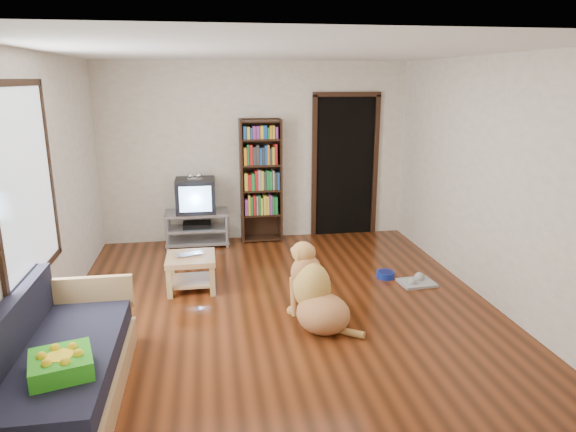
{
  "coord_description": "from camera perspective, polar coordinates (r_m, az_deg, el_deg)",
  "views": [
    {
      "loc": [
        -0.72,
        -5.01,
        2.35
      ],
      "look_at": [
        0.13,
        0.33,
        0.9
      ],
      "focal_mm": 32.0,
      "sensor_mm": 36.0,
      "label": 1
    }
  ],
  "objects": [
    {
      "name": "ground",
      "position": [
        5.58,
        -0.81,
        -9.88
      ],
      "size": [
        5.0,
        5.0,
        0.0
      ],
      "primitive_type": "plane",
      "color": "#5E2810",
      "rests_on": "ground"
    },
    {
      "name": "ceiling",
      "position": [
        5.07,
        -0.92,
        17.83
      ],
      "size": [
        5.0,
        5.0,
        0.0
      ],
      "primitive_type": "plane",
      "rotation": [
        3.14,
        0.0,
        0.0
      ],
      "color": "white",
      "rests_on": "ground"
    },
    {
      "name": "wall_back",
      "position": [
        7.62,
        -3.57,
        7.06
      ],
      "size": [
        4.5,
        0.0,
        4.5
      ],
      "primitive_type": "plane",
      "rotation": [
        1.57,
        0.0,
        0.0
      ],
      "color": "silver",
      "rests_on": "ground"
    },
    {
      "name": "wall_front",
      "position": [
        2.82,
        6.5,
        -6.99
      ],
      "size": [
        4.5,
        0.0,
        4.5
      ],
      "primitive_type": "plane",
      "rotation": [
        -1.57,
        0.0,
        0.0
      ],
      "color": "silver",
      "rests_on": "ground"
    },
    {
      "name": "wall_left",
      "position": [
        5.35,
        -25.5,
        2.2
      ],
      "size": [
        0.0,
        5.0,
        5.0
      ],
      "primitive_type": "plane",
      "rotation": [
        1.57,
        0.0,
        1.57
      ],
      "color": "silver",
      "rests_on": "ground"
    },
    {
      "name": "wall_right",
      "position": [
        5.92,
        21.28,
        3.77
      ],
      "size": [
        0.0,
        5.0,
        5.0
      ],
      "primitive_type": "plane",
      "rotation": [
        1.57,
        0.0,
        -1.57
      ],
      "color": "silver",
      "rests_on": "ground"
    },
    {
      "name": "green_cushion",
      "position": [
        3.92,
        -23.9,
        -14.85
      ],
      "size": [
        0.49,
        0.49,
        0.13
      ],
      "primitive_type": "cube",
      "rotation": [
        0.0,
        0.0,
        0.28
      ],
      "color": "green",
      "rests_on": "sofa"
    },
    {
      "name": "laptop",
      "position": [
        5.92,
        -10.8,
        -4.37
      ],
      "size": [
        0.35,
        0.28,
        0.02
      ],
      "primitive_type": "imported",
      "rotation": [
        0.0,
        0.0,
        0.29
      ],
      "color": "silver",
      "rests_on": "coffee_table"
    },
    {
      "name": "dog_bowl",
      "position": [
        6.41,
        10.77,
        -6.41
      ],
      "size": [
        0.22,
        0.22,
        0.08
      ],
      "primitive_type": "cylinder",
      "color": "navy",
      "rests_on": "ground"
    },
    {
      "name": "grey_rag",
      "position": [
        6.31,
        14.11,
        -7.2
      ],
      "size": [
        0.42,
        0.35,
        0.03
      ],
      "primitive_type": "cube",
      "rotation": [
        0.0,
        0.0,
        0.08
      ],
      "color": "#9E9E9E",
      "rests_on": "ground"
    },
    {
      "name": "window",
      "position": [
        4.84,
        -27.17,
        3.21
      ],
      "size": [
        0.03,
        1.46,
        1.7
      ],
      "color": "white",
      "rests_on": "wall_left"
    },
    {
      "name": "doorway",
      "position": [
        7.87,
        6.34,
        5.92
      ],
      "size": [
        1.03,
        0.05,
        2.19
      ],
      "color": "black",
      "rests_on": "wall_back"
    },
    {
      "name": "tv_stand",
      "position": [
        7.56,
        -10.06,
        -1.2
      ],
      "size": [
        0.9,
        0.45,
        0.5
      ],
      "color": "#99999E",
      "rests_on": "ground"
    },
    {
      "name": "crt_tv",
      "position": [
        7.46,
        -10.23,
        2.34
      ],
      "size": [
        0.55,
        0.52,
        0.58
      ],
      "color": "black",
      "rests_on": "tv_stand"
    },
    {
      "name": "bookshelf",
      "position": [
        7.52,
        -3.04,
        4.65
      ],
      "size": [
        0.6,
        0.3,
        1.8
      ],
      "color": "black",
      "rests_on": "ground"
    },
    {
      "name": "sofa",
      "position": [
        4.35,
        -24.06,
        -15.16
      ],
      "size": [
        0.8,
        1.8,
        0.8
      ],
      "color": "tan",
      "rests_on": "ground"
    },
    {
      "name": "coffee_table",
      "position": [
        6.0,
        -10.73,
        -5.46
      ],
      "size": [
        0.55,
        0.55,
        0.4
      ],
      "color": "tan",
      "rests_on": "ground"
    },
    {
      "name": "dog",
      "position": [
        5.1,
        3.05,
        -8.75
      ],
      "size": [
        0.7,
        0.91,
        0.82
      ],
      "color": "#C27B4A",
      "rests_on": "ground"
    }
  ]
}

